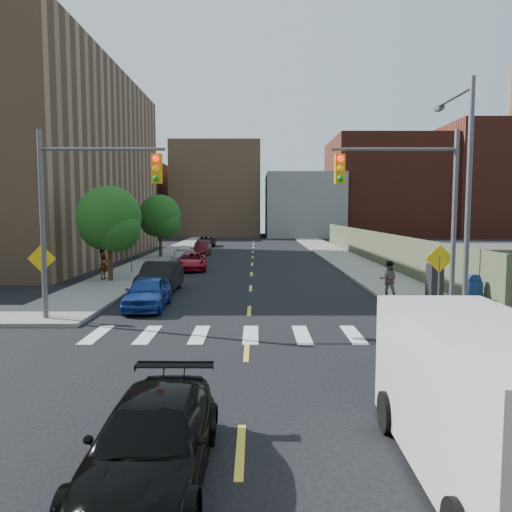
{
  "coord_description": "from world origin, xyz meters",
  "views": [
    {
      "loc": [
        0.26,
        -12.18,
        4.07
      ],
      "look_at": [
        0.28,
        10.92,
        2.0
      ],
      "focal_mm": 35.0,
      "sensor_mm": 36.0,
      "label": 1
    }
  ],
  "objects_px": {
    "parked_car_red": "(191,261)",
    "mailbox": "(473,292)",
    "parked_car_maroon": "(202,249)",
    "cargo_van": "(480,396)",
    "parked_car_black": "(160,278)",
    "parked_car_white": "(184,254)",
    "parked_car_silver": "(182,259)",
    "pedestrian_west": "(103,264)",
    "parked_car_blue": "(148,292)",
    "black_sedan": "(152,441)",
    "payphone": "(434,286)",
    "parked_car_grey": "(206,241)",
    "pedestrian_east": "(388,279)"
  },
  "relations": [
    {
      "from": "parked_car_red",
      "to": "mailbox",
      "type": "height_order",
      "value": "mailbox"
    },
    {
      "from": "parked_car_maroon",
      "to": "cargo_van",
      "type": "height_order",
      "value": "cargo_van"
    },
    {
      "from": "parked_car_black",
      "to": "parked_car_white",
      "type": "xyz_separation_m",
      "value": [
        -0.98,
        15.41,
        -0.1
      ]
    },
    {
      "from": "cargo_van",
      "to": "mailbox",
      "type": "height_order",
      "value": "cargo_van"
    },
    {
      "from": "parked_car_silver",
      "to": "mailbox",
      "type": "relative_size",
      "value": 3.03
    },
    {
      "from": "parked_car_white",
      "to": "pedestrian_west",
      "type": "relative_size",
      "value": 2.26
    },
    {
      "from": "parked_car_blue",
      "to": "black_sedan",
      "type": "bearing_deg",
      "value": -78.94
    },
    {
      "from": "parked_car_blue",
      "to": "payphone",
      "type": "bearing_deg",
      "value": -5.88
    },
    {
      "from": "cargo_van",
      "to": "parked_car_white",
      "type": "bearing_deg",
      "value": 106.65
    },
    {
      "from": "black_sedan",
      "to": "parked_car_red",
      "type": "bearing_deg",
      "value": 96.63
    },
    {
      "from": "parked_car_grey",
      "to": "mailbox",
      "type": "xyz_separation_m",
      "value": [
        14.53,
        -38.13,
        0.21
      ]
    },
    {
      "from": "parked_car_silver",
      "to": "black_sedan",
      "type": "height_order",
      "value": "black_sedan"
    },
    {
      "from": "parked_car_blue",
      "to": "parked_car_maroon",
      "type": "distance_m",
      "value": 25.51
    },
    {
      "from": "parked_car_black",
      "to": "black_sedan",
      "type": "relative_size",
      "value": 1.08
    },
    {
      "from": "parked_car_black",
      "to": "parked_car_white",
      "type": "relative_size",
      "value": 1.18
    },
    {
      "from": "parked_car_red",
      "to": "pedestrian_east",
      "type": "distance_m",
      "value": 15.96
    },
    {
      "from": "parked_car_black",
      "to": "parked_car_white",
      "type": "distance_m",
      "value": 15.44
    },
    {
      "from": "parked_car_black",
      "to": "parked_car_maroon",
      "type": "height_order",
      "value": "parked_car_black"
    },
    {
      "from": "payphone",
      "to": "parked_car_silver",
      "type": "bearing_deg",
      "value": 115.79
    },
    {
      "from": "pedestrian_east",
      "to": "pedestrian_west",
      "type": "bearing_deg",
      "value": -7.89
    },
    {
      "from": "parked_car_black",
      "to": "cargo_van",
      "type": "distance_m",
      "value": 19.23
    },
    {
      "from": "parked_car_maroon",
      "to": "pedestrian_east",
      "type": "height_order",
      "value": "pedestrian_east"
    },
    {
      "from": "parked_car_grey",
      "to": "pedestrian_west",
      "type": "xyz_separation_m",
      "value": [
        -3.05,
        -29.28,
        0.4
      ]
    },
    {
      "from": "mailbox",
      "to": "parked_car_maroon",
      "type": "bearing_deg",
      "value": 110.71
    },
    {
      "from": "black_sedan",
      "to": "cargo_van",
      "type": "relative_size",
      "value": 0.81
    },
    {
      "from": "parked_car_black",
      "to": "parked_car_grey",
      "type": "bearing_deg",
      "value": 92.76
    },
    {
      "from": "parked_car_maroon",
      "to": "parked_car_grey",
      "type": "relative_size",
      "value": 0.83
    },
    {
      "from": "parked_car_blue",
      "to": "black_sedan",
      "type": "relative_size",
      "value": 0.93
    },
    {
      "from": "mailbox",
      "to": "pedestrian_east",
      "type": "bearing_deg",
      "value": 129.85
    },
    {
      "from": "cargo_van",
      "to": "payphone",
      "type": "xyz_separation_m",
      "value": [
        3.75,
        12.4,
        -0.2
      ]
    },
    {
      "from": "parked_car_red",
      "to": "parked_car_black",
      "type": "bearing_deg",
      "value": -96.89
    },
    {
      "from": "mailbox",
      "to": "parked_car_red",
      "type": "bearing_deg",
      "value": 125.39
    },
    {
      "from": "pedestrian_west",
      "to": "cargo_van",
      "type": "bearing_deg",
      "value": -141.58
    },
    {
      "from": "parked_car_red",
      "to": "parked_car_white",
      "type": "height_order",
      "value": "parked_car_white"
    },
    {
      "from": "parked_car_silver",
      "to": "parked_car_white",
      "type": "bearing_deg",
      "value": 92.66
    },
    {
      "from": "parked_car_black",
      "to": "parked_car_red",
      "type": "bearing_deg",
      "value": 89.17
    },
    {
      "from": "payphone",
      "to": "cargo_van",
      "type": "bearing_deg",
      "value": -118.66
    },
    {
      "from": "parked_car_grey",
      "to": "pedestrian_east",
      "type": "bearing_deg",
      "value": -74.2
    },
    {
      "from": "parked_car_blue",
      "to": "parked_car_red",
      "type": "bearing_deg",
      "value": 88.38
    },
    {
      "from": "cargo_van",
      "to": "parked_car_maroon",
      "type": "bearing_deg",
      "value": 103.18
    },
    {
      "from": "cargo_van",
      "to": "mailbox",
      "type": "relative_size",
      "value": 3.78
    },
    {
      "from": "parked_car_silver",
      "to": "cargo_van",
      "type": "relative_size",
      "value": 0.8
    },
    {
      "from": "parked_car_black",
      "to": "mailbox",
      "type": "bearing_deg",
      "value": -18.74
    },
    {
      "from": "pedestrian_west",
      "to": "pedestrian_east",
      "type": "height_order",
      "value": "pedestrian_west"
    },
    {
      "from": "parked_car_maroon",
      "to": "mailbox",
      "type": "distance_m",
      "value": 29.68
    },
    {
      "from": "payphone",
      "to": "parked_car_red",
      "type": "bearing_deg",
      "value": 116.54
    },
    {
      "from": "parked_car_black",
      "to": "parked_car_red",
      "type": "relative_size",
      "value": 1.04
    },
    {
      "from": "parked_car_black",
      "to": "parked_car_white",
      "type": "bearing_deg",
      "value": 94.7
    },
    {
      "from": "parked_car_grey",
      "to": "parked_car_black",
      "type": "bearing_deg",
      "value": -90.87
    },
    {
      "from": "parked_car_red",
      "to": "black_sedan",
      "type": "distance_m",
      "value": 27.37
    }
  ]
}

